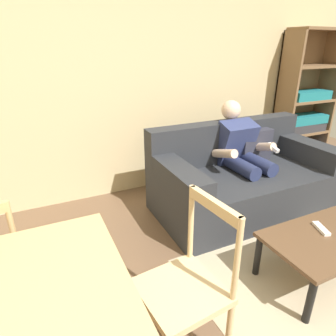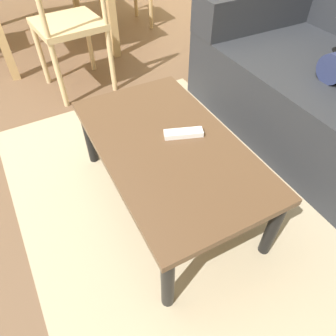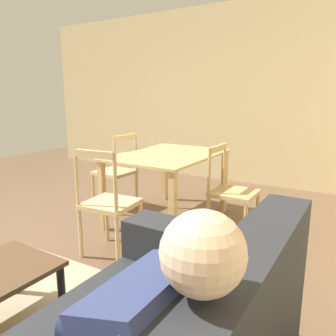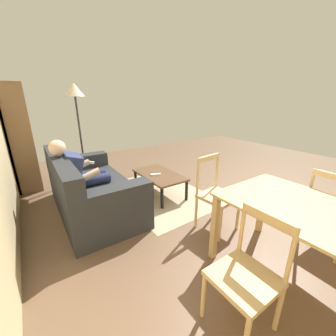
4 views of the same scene
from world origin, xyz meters
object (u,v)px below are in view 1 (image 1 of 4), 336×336
object	(u,v)px
coffee_table	(331,241)
bookshelf	(303,114)
tv_remote	(321,228)
dining_chair_facing_couch	(186,288)
person_lounging	(242,154)
couch	(242,179)

from	to	relation	value
coffee_table	bookshelf	world-z (taller)	bookshelf
tv_remote	dining_chair_facing_couch	world-z (taller)	dining_chair_facing_couch
dining_chair_facing_couch	person_lounging	bearing A→B (deg)	43.12
couch	bookshelf	bearing A→B (deg)	23.94
bookshelf	tv_remote	bearing A→B (deg)	-134.08
coffee_table	dining_chair_facing_couch	world-z (taller)	dining_chair_facing_couch
person_lounging	tv_remote	world-z (taller)	person_lounging
couch	dining_chair_facing_couch	xyz separation A→B (m)	(-1.36, -1.24, 0.14)
tv_remote	dining_chair_facing_couch	distance (m)	1.26
couch	coffee_table	size ratio (longest dim) A/B	1.92
couch	coffee_table	bearing A→B (deg)	-95.03
dining_chair_facing_couch	bookshelf	bearing A→B (deg)	33.17
couch	person_lounging	bearing A→B (deg)	68.78
couch	person_lounging	size ratio (longest dim) A/B	1.70
person_lounging	couch	bearing A→B (deg)	-111.22
bookshelf	dining_chair_facing_couch	xyz separation A→B (m)	(-3.00, -1.96, -0.27)
tv_remote	dining_chair_facing_couch	xyz separation A→B (m)	(-1.25, -0.15, 0.08)
person_lounging	bookshelf	xyz separation A→B (m)	(1.61, 0.66, 0.15)
coffee_table	dining_chair_facing_couch	distance (m)	1.27
coffee_table	tv_remote	xyz separation A→B (m)	(-0.01, 0.08, 0.06)
person_lounging	tv_remote	xyz separation A→B (m)	(-0.14, -1.15, -0.20)
tv_remote	bookshelf	distance (m)	2.55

